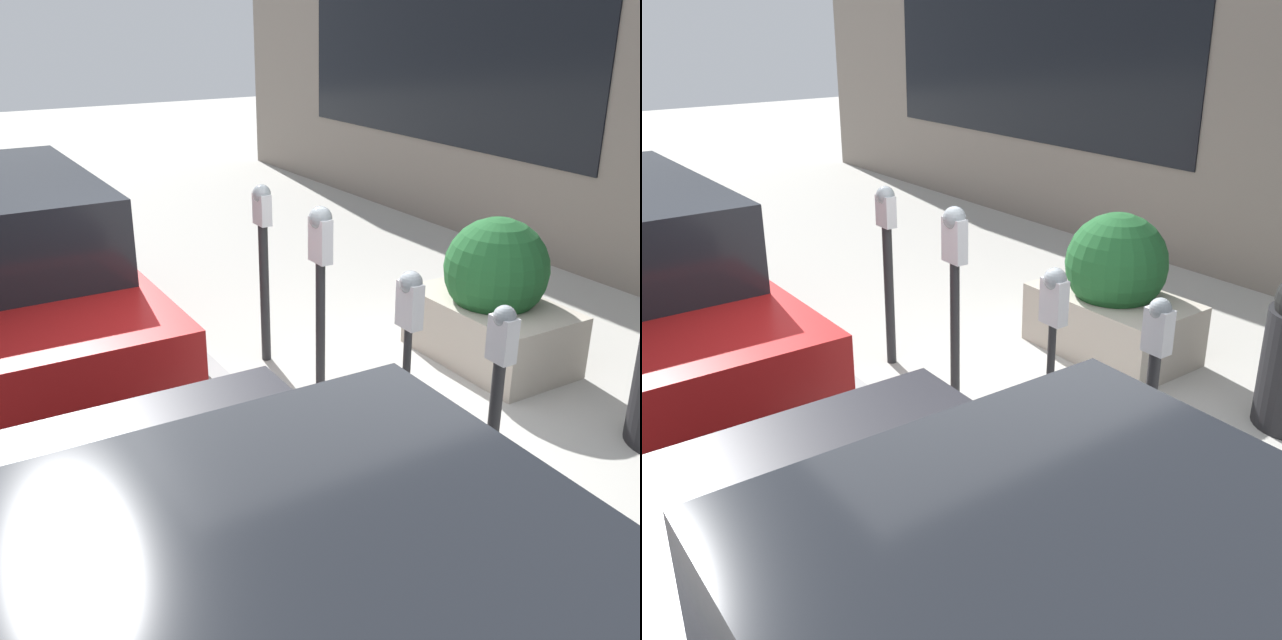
{
  "view_description": "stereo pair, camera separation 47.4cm",
  "coord_description": "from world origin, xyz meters",
  "views": [
    {
      "loc": [
        -3.8,
        2.15,
        2.75
      ],
      "look_at": [
        0.0,
        -0.13,
        0.91
      ],
      "focal_mm": 42.0,
      "sensor_mm": 36.0,
      "label": 1
    },
    {
      "loc": [
        -3.54,
        2.54,
        2.75
      ],
      "look_at": [
        0.0,
        -0.13,
        0.91
      ],
      "focal_mm": 42.0,
      "sensor_mm": 36.0,
      "label": 2
    }
  ],
  "objects": [
    {
      "name": "parking_meter_fourth",
      "position": [
        1.36,
        -0.42,
        0.96
      ],
      "size": [
        0.17,
        0.15,
        1.5
      ],
      "color": "#232326",
      "rests_on": "ground_plane"
    },
    {
      "name": "parking_meter_second",
      "position": [
        -0.47,
        -0.48,
        0.98
      ],
      "size": [
        0.17,
        0.14,
        1.31
      ],
      "color": "#232326",
      "rests_on": "ground_plane"
    },
    {
      "name": "planter_box",
      "position": [
        0.39,
        -2.03,
        0.54
      ],
      "size": [
        1.36,
        0.85,
        1.23
      ],
      "color": "#B2A899",
      "rests_on": "ground_plane"
    },
    {
      "name": "parking_meter_nearest",
      "position": [
        -1.29,
        -0.45,
        0.89
      ],
      "size": [
        0.14,
        0.12,
        1.38
      ],
      "color": "#232326",
      "rests_on": "ground_plane"
    },
    {
      "name": "curb_strip",
      "position": [
        0.0,
        0.08,
        0.02
      ],
      "size": [
        19.0,
        0.16,
        0.04
      ],
      "color": "gray",
      "rests_on": "ground_plane"
    },
    {
      "name": "ground_plane",
      "position": [
        0.0,
        0.0,
        0.0
      ],
      "size": [
        40.0,
        40.0,
        0.0
      ],
      "primitive_type": "plane",
      "color": "#ADAAA3"
    },
    {
      "name": "parking_meter_middle",
      "position": [
        0.43,
        -0.39,
        1.07
      ],
      "size": [
        0.19,
        0.16,
        1.52
      ],
      "color": "#232326",
      "rests_on": "ground_plane"
    }
  ]
}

